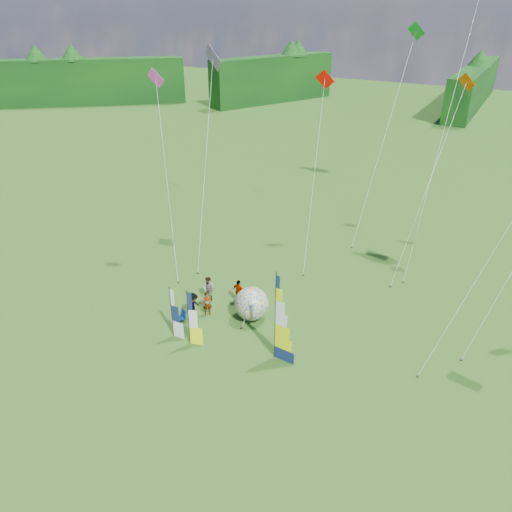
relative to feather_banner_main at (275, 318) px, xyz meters
The scene contains 18 objects.
ground 3.90m from the feather_banner_main, 111.63° to the right, with size 220.00×220.00×0.00m, color #416226.
treeline_ring 3.03m from the feather_banner_main, 111.63° to the right, with size 210.00×210.00×8.00m, color #144D0E, non-canonical shape.
feather_banner_main is the anchor object (origin of this frame).
side_banner_left 5.30m from the feather_banner_main, 164.93° to the right, with size 1.02×0.10×3.68m, color #F1FF05, non-canonical shape.
side_banner_far 6.62m from the feather_banner_main, 169.49° to the right, with size 1.01×0.10×3.41m, color white, non-canonical shape.
bol_inflatable 4.48m from the feather_banner_main, 137.79° to the left, with size 2.24×2.24×2.24m, color #011C96.
spectator_a 6.44m from the feather_banner_main, 162.92° to the left, with size 0.60×0.40×1.66m, color #66594C.
spectator_b 7.77m from the feather_banner_main, 153.83° to the left, with size 0.86×0.42×1.77m, color #66594C.
spectator_c 6.76m from the feather_banner_main, behind, with size 1.20×0.44×1.86m, color #66594C.
spectator_d 6.61m from the feather_banner_main, 139.77° to the left, with size 1.00×0.41×1.70m, color #66594C.
camp_chair 7.15m from the feather_banner_main, behind, with size 0.57×0.57×1.00m, color #061F4C, non-canonical shape.
kite_whale 20.26m from the feather_banner_main, 74.67° to the left, with size 3.93×13.88×23.68m, color black, non-canonical shape.
kite_rainbow_delta 16.05m from the feather_banner_main, 138.05° to the left, with size 6.96×11.89×16.27m, color #E4603A, non-canonical shape.
kite_parafoil 12.46m from the feather_banner_main, 27.62° to the left, with size 8.02×9.51×16.14m, color #A52019, non-canonical shape.
small_kite_red 14.75m from the feather_banner_main, 104.80° to the left, with size 4.93×10.69×14.24m, color #C70800, non-canonical shape.
small_kite_orange 16.22m from the feather_banner_main, 72.62° to the left, with size 3.92×9.83×14.47m, color #F05300, non-canonical shape.
small_kite_pink 14.51m from the feather_banner_main, 152.13° to the left, with size 6.68×7.06×14.76m, color #F238B3, non-canonical shape.
small_kite_green 21.69m from the feather_banner_main, 91.15° to the left, with size 3.27×12.63×17.43m, color #139B1F, non-canonical shape.
Camera 1 is at (11.22, -18.24, 18.78)m, focal length 35.00 mm.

